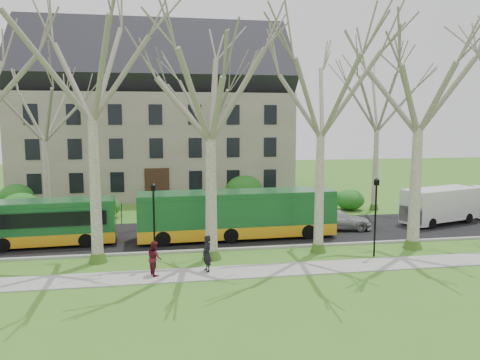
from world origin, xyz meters
The scene contains 15 objects.
ground centered at (0.00, 0.00, 0.00)m, with size 120.00×120.00×0.00m, color #417621.
sidewalk centered at (0.00, -2.50, 0.03)m, with size 70.00×2.00×0.06m, color gray.
road centered at (0.00, 5.50, 0.03)m, with size 80.00×8.00×0.06m, color black.
curb centered at (0.00, 1.50, 0.07)m, with size 80.00×0.25×0.14m, color #A5A39E.
building centered at (-6.00, 24.00, 8.07)m, with size 26.50×12.20×16.00m.
tree_row_verge centered at (0.00, 0.30, 7.00)m, with size 49.00×7.00×14.00m.
tree_row_far centered at (-1.33, 11.00, 6.00)m, with size 33.00×7.00×12.00m.
lamp_row centered at (0.00, -1.00, 2.57)m, with size 36.22×0.22×4.30m.
hedges centered at (-4.67, 14.00, 1.00)m, with size 30.60×8.60×2.00m.
bus_lead centered at (-14.06, 4.22, 1.46)m, with size 11.24×2.34×2.81m, color #175125, non-canonical shape.
bus_follow centered at (-0.89, 4.11, 1.61)m, with size 12.43×2.59×3.11m, color #175125, non-canonical shape.
sedan centered at (6.32, 5.31, 0.72)m, with size 1.85×4.55×1.32m, color #AEAEB3.
van_a centered at (14.32, 5.85, 1.34)m, with size 5.85×2.13×2.55m, color silver, non-canonical shape.
pedestrian_a centered at (-3.43, -2.18, 0.96)m, with size 0.66×0.43×1.81m, color black.
pedestrian_b centered at (-5.99, -2.28, 0.90)m, with size 0.81×0.63×1.67m, color #57141F.
Camera 1 is at (-5.57, -24.66, 7.56)m, focal length 35.00 mm.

